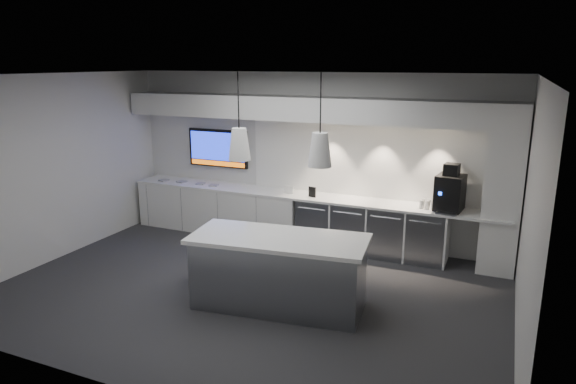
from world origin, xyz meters
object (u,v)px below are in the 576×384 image
at_px(wall_tv, 218,148).
at_px(island, 279,272).
at_px(bin, 201,267).
at_px(coffee_machine, 450,191).

bearing_deg(wall_tv, island, -47.09).
bearing_deg(bin, island, -11.56).
xyz_separation_m(island, coffee_machine, (1.84, 2.44, 0.71)).
distance_m(wall_tv, island, 3.82).
xyz_separation_m(wall_tv, bin, (1.10, -2.40, -1.34)).
bearing_deg(island, bin, 161.54).
height_order(wall_tv, coffee_machine, wall_tv).
distance_m(bin, coffee_machine, 4.01).
relative_size(bin, coffee_machine, 0.59).
bearing_deg(wall_tv, coffee_machine, -3.26).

